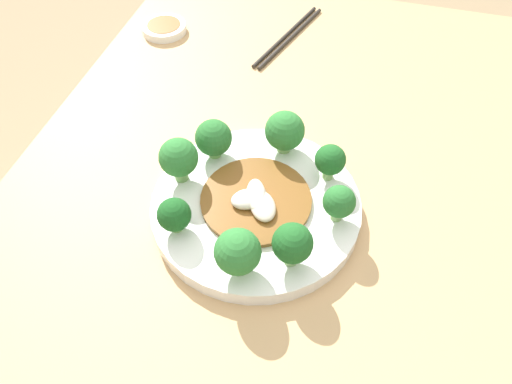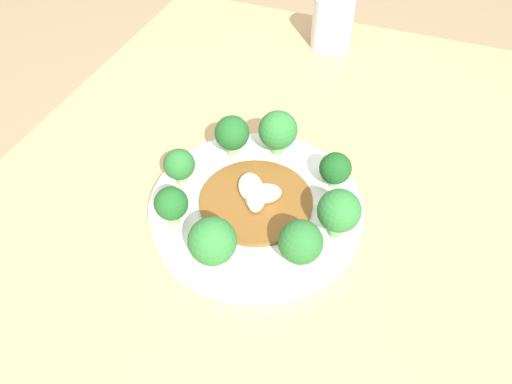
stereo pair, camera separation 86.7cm
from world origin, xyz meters
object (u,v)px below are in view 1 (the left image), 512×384
plate (256,207)px  chopsticks (288,37)px  sauce_dish (164,28)px  broccoli_north (179,158)px  broccoli_south (339,202)px  broccoli_east (286,131)px  broccoli_southeast (330,160)px  broccoli_northwest (174,215)px  broccoli_west (238,252)px  stirfry_center (256,200)px  broccoli_northeast (214,138)px  broccoli_southwest (292,244)px

plate → chopsticks: size_ratio=1.25×
chopsticks → sauce_dish: (-0.04, 0.24, 0.00)m
plate → broccoli_north: bearing=83.4°
broccoli_south → broccoli_east: broccoli_east is taller
broccoli_southeast → broccoli_northwest: (-0.14, 0.17, -0.01)m
chopsticks → sauce_dish: bearing=100.0°
broccoli_west → stirfry_center: broccoli_west is taller
broccoli_east → broccoli_northwest: 0.20m
broccoli_southeast → broccoli_east: broccoli_east is taller
broccoli_east → broccoli_west: size_ratio=0.99×
broccoli_northeast → broccoli_north: (-0.06, 0.03, 0.01)m
broccoli_northeast → broccoli_east: size_ratio=0.92×
stirfry_center → broccoli_east: bearing=-7.6°
broccoli_north → stirfry_center: (-0.02, -0.11, -0.03)m
plate → broccoli_northeast: broccoli_northeast is taller
broccoli_southwest → broccoli_north: broccoli_north is taller
broccoli_northeast → broccoli_south: broccoli_northeast is taller
broccoli_south → broccoli_southwest: size_ratio=0.87×
broccoli_southeast → broccoli_northwest: size_ratio=1.11×
plate → broccoli_west: (-0.11, -0.01, 0.05)m
broccoli_west → chopsticks: broccoli_west is taller
broccoli_east → stirfry_center: size_ratio=0.44×
stirfry_center → sauce_dish: size_ratio=1.76×
broccoli_west → chopsticks: bearing=6.4°
broccoli_northeast → chopsticks: (0.35, -0.03, -0.05)m
broccoli_northeast → broccoli_north: bearing=151.5°
broccoli_south → broccoli_north: (0.01, 0.22, 0.01)m
broccoli_northwest → chopsticks: broccoli_northwest is taller
broccoli_south → broccoli_north: broccoli_north is taller
broccoli_northwest → sauce_dish: size_ratio=0.60×
broccoli_southwest → sauce_dish: 0.58m
plate → broccoli_southwest: broccoli_southwest is taller
plate → broccoli_east: 0.12m
broccoli_west → chopsticks: (0.53, 0.06, -0.06)m
broccoli_north → sauce_dish: (0.37, 0.18, -0.06)m
broccoli_northwest → sauce_dish: bearing=24.4°
broccoli_north → sauce_dish: bearing=26.0°
broccoli_north → broccoli_northwest: broccoli_north is taller
broccoli_southwest → sauce_dish: broccoli_southwest is taller
broccoli_northeast → broccoli_west: 0.20m
broccoli_southwest → broccoli_west: broccoli_west is taller
plate → chopsticks: bearing=7.0°
broccoli_northeast → chopsticks: broccoli_northeast is taller
stirfry_center → plate: bearing=2.4°
broccoli_southwest → sauce_dish: size_ratio=0.75×
broccoli_west → broccoli_northwest: bearing=68.6°
broccoli_southeast → broccoli_west: (-0.18, 0.08, 0.00)m
broccoli_southwest → broccoli_east: (0.18, 0.05, -0.00)m
broccoli_southwest → broccoli_east: bearing=15.7°
broccoli_northeast → broccoli_south: (-0.07, -0.19, -0.00)m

